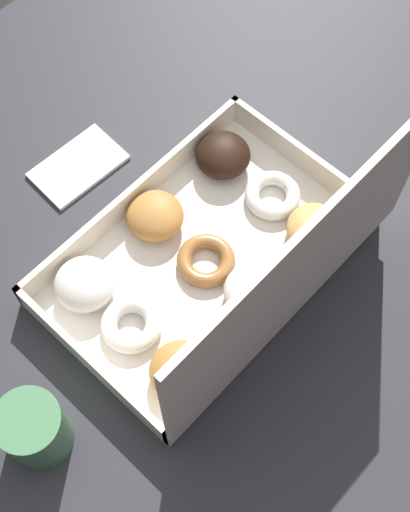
{
  "coord_description": "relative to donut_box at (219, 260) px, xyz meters",
  "views": [
    {
      "loc": [
        0.36,
        0.28,
        1.55
      ],
      "look_at": [
        0.07,
        0.01,
        0.76
      ],
      "focal_mm": 50.0,
      "sensor_mm": 36.0,
      "label": 1
    }
  ],
  "objects": [
    {
      "name": "ground_plane",
      "position": [
        -0.07,
        -0.04,
        -0.79
      ],
      "size": [
        8.0,
        8.0,
        0.0
      ],
      "primitive_type": "plane",
      "color": "#2D2826"
    },
    {
      "name": "dining_table",
      "position": [
        -0.07,
        -0.04,
        -0.13
      ],
      "size": [
        1.25,
        1.03,
        0.74
      ],
      "color": "#2D2D33",
      "rests_on": "ground_plane"
    },
    {
      "name": "donut_box",
      "position": [
        0.0,
        0.0,
        0.0
      ],
      "size": [
        0.39,
        0.26,
        0.27
      ],
      "color": "silver",
      "rests_on": "dining_table"
    },
    {
      "name": "coffee_mug",
      "position": [
        0.28,
        -0.01,
        -0.01
      ],
      "size": [
        0.07,
        0.07,
        0.08
      ],
      "color": "#4C8456",
      "rests_on": "dining_table"
    },
    {
      "name": "paper_napkin",
      "position": [
        0.01,
        -0.25,
        -0.05
      ],
      "size": [
        0.13,
        0.08,
        0.01
      ],
      "color": "white",
      "rests_on": "dining_table"
    }
  ]
}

